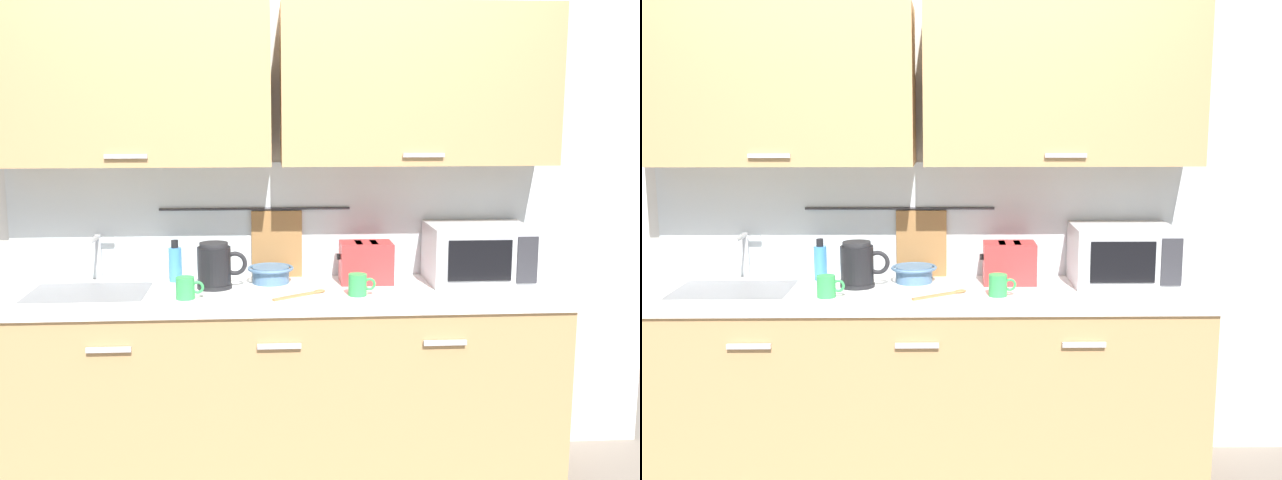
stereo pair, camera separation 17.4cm
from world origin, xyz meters
The scene contains 11 objects.
counter_unit centered at (-0.01, 0.30, 0.46)m, with size 2.53×0.64×0.90m.
back_wall_assembly centered at (0.00, 0.53, 1.52)m, with size 3.70×0.41×2.50m.
sink_faucet centered at (-0.83, 0.53, 1.04)m, with size 0.09×0.17×0.22m.
microwave centered at (0.93, 0.41, 1.04)m, with size 0.46×0.35×0.27m.
electric_kettle centered at (-0.28, 0.36, 1.00)m, with size 0.23×0.16×0.21m.
dish_soap_bottle centered at (-0.48, 0.51, 0.99)m, with size 0.06×0.06×0.20m.
mug_near_sink centered at (-0.39, 0.17, 0.95)m, with size 0.12×0.08×0.09m.
mixing_bowl centered at (-0.03, 0.45, 0.94)m, with size 0.21×0.21×0.08m.
toaster centered at (0.41, 0.43, 1.00)m, with size 0.26×0.17×0.19m.
mug_by_kettle centered at (0.35, 0.18, 0.95)m, with size 0.12×0.08×0.09m.
wooden_spoon centered at (0.12, 0.20, 0.91)m, with size 0.24×0.18×0.01m.
Camera 1 is at (-0.04, -3.01, 1.70)m, focal length 42.80 mm.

